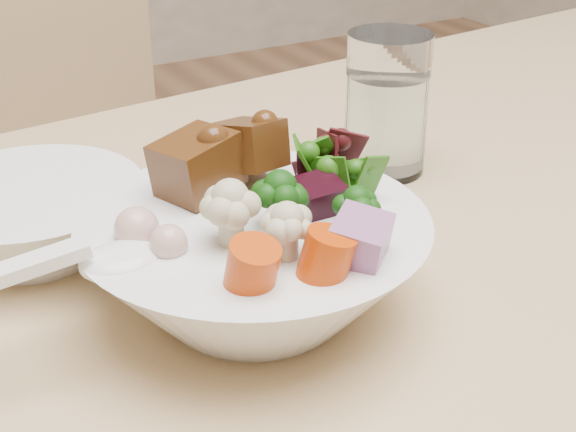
{
  "coord_description": "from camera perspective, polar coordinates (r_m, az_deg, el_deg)",
  "views": [
    {
      "loc": [
        -0.47,
        -0.3,
        1.06
      ],
      "look_at": [
        -0.24,
        0.11,
        0.81
      ],
      "focal_mm": 50.0,
      "sensor_mm": 36.0,
      "label": 1
    }
  ],
  "objects": [
    {
      "name": "dining_table",
      "position": [
        0.77,
        17.03,
        -4.33
      ],
      "size": [
        1.67,
        1.05,
        0.74
      ],
      "rotation": [
        0.0,
        0.0,
        0.11
      ],
      "color": "tan",
      "rests_on": "ground"
    },
    {
      "name": "chair_far",
      "position": [
        1.22,
        -14.98,
        1.24
      ],
      "size": [
        0.52,
        0.52,
        0.95
      ],
      "rotation": [
        0.0,
        0.0,
        0.21
      ],
      "color": "tan",
      "rests_on": "ground"
    },
    {
      "name": "food_bowl",
      "position": [
        0.54,
        -2.28,
        -2.85
      ],
      "size": [
        0.23,
        0.23,
        0.13
      ],
      "color": "white",
      "rests_on": "dining_table"
    },
    {
      "name": "soup_spoon",
      "position": [
        0.49,
        -13.76,
        -3.35
      ],
      "size": [
        0.15,
        0.05,
        0.03
      ],
      "rotation": [
        0.0,
        0.0,
        -0.11
      ],
      "color": "white",
      "rests_on": "food_bowl"
    },
    {
      "name": "water_glass",
      "position": [
        0.75,
        7.0,
        7.51
      ],
      "size": [
        0.08,
        0.08,
        0.13
      ],
      "color": "white",
      "rests_on": "dining_table"
    },
    {
      "name": "side_bowl",
      "position": [
        0.64,
        -17.69,
        -0.4
      ],
      "size": [
        0.17,
        0.17,
        0.06
      ],
      "primitive_type": null,
      "color": "white",
      "rests_on": "dining_table"
    }
  ]
}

